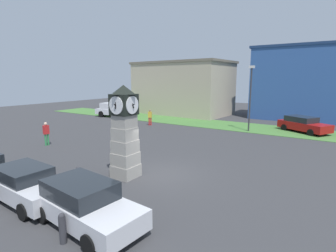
# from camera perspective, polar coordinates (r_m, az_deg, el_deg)

# --- Properties ---
(ground_plane) EXTENTS (87.84, 87.84, 0.00)m
(ground_plane) POSITION_cam_1_polar(r_m,az_deg,el_deg) (14.23, -1.53, -10.39)
(ground_plane) COLOR #38383A
(clock_tower) EXTENTS (1.35, 1.41, 4.72)m
(clock_tower) POSITION_cam_1_polar(r_m,az_deg,el_deg) (13.40, -9.40, -1.49)
(clock_tower) COLOR #A19C91
(clock_tower) RESTS_ON ground_plane
(bollard_near_tower) EXTENTS (0.22, 0.22, 1.00)m
(bollard_near_tower) POSITION_cam_1_polar(r_m,az_deg,el_deg) (9.20, -21.99, -19.89)
(bollard_near_tower) COLOR #333338
(bollard_near_tower) RESTS_ON ground_plane
(bollard_mid_row) EXTENTS (0.25, 0.25, 0.99)m
(bollard_mid_row) POSITION_cam_1_polar(r_m,az_deg,el_deg) (10.67, -19.88, -15.42)
(bollard_mid_row) COLOR brown
(bollard_mid_row) RESTS_ON ground_plane
(bollard_far_row) EXTENTS (0.22, 0.22, 1.01)m
(bollard_far_row) POSITION_cam_1_polar(r_m,az_deg,el_deg) (11.87, -19.95, -12.70)
(bollard_far_row) COLOR maroon
(bollard_far_row) RESTS_ON ground_plane
(bollard_end_row) EXTENTS (0.21, 0.21, 1.04)m
(bollard_end_row) POSITION_cam_1_polar(r_m,az_deg,el_deg) (13.01, -18.90, -10.51)
(bollard_end_row) COLOR #333338
(bollard_end_row) RESTS_ON ground_plane
(car_near_tower) EXTENTS (4.14, 1.95, 1.47)m
(car_near_tower) POSITION_cam_1_polar(r_m,az_deg,el_deg) (12.43, -28.45, -11.10)
(car_near_tower) COLOR silver
(car_near_tower) RESTS_ON ground_plane
(car_by_building) EXTENTS (4.58, 2.24, 1.54)m
(car_by_building) POSITION_cam_1_polar(r_m,az_deg,el_deg) (9.84, -17.71, -15.74)
(car_by_building) COLOR silver
(car_by_building) RESTS_ON ground_plane
(car_silver_hatch) EXTENTS (4.91, 4.02, 1.50)m
(car_silver_hatch) POSITION_cam_1_polar(r_m,az_deg,el_deg) (27.92, 27.36, 0.34)
(car_silver_hatch) COLOR #A51111
(car_silver_hatch) RESTS_ON ground_plane
(pickup_truck) EXTENTS (5.61, 2.46, 1.85)m
(pickup_truck) POSITION_cam_1_polar(r_m,az_deg,el_deg) (35.46, -11.40, 3.42)
(pickup_truck) COLOR silver
(pickup_truck) RESTS_ON ground_plane
(pedestrian_near_bench) EXTENTS (0.46, 0.38, 1.72)m
(pedestrian_near_bench) POSITION_cam_1_polar(r_m,az_deg,el_deg) (28.64, -3.94, 2.12)
(pedestrian_near_bench) COLOR red
(pedestrian_near_bench) RESTS_ON ground_plane
(pedestrian_crossing_lot) EXTENTS (0.26, 0.41, 1.79)m
(pedestrian_crossing_lot) POSITION_cam_1_polar(r_m,az_deg,el_deg) (21.89, -24.98, -1.21)
(pedestrian_crossing_lot) COLOR #338C4C
(pedestrian_crossing_lot) RESTS_ON ground_plane
(street_lamp_far_side) EXTENTS (0.50, 0.24, 6.23)m
(street_lamp_far_side) POSITION_cam_1_polar(r_m,az_deg,el_deg) (26.09, 17.51, 6.67)
(street_lamp_far_side) COLOR #333338
(street_lamp_far_side) RESTS_ON ground_plane
(warehouse_blue_far) EXTENTS (14.05, 8.65, 7.40)m
(warehouse_blue_far) POSITION_cam_1_polar(r_m,az_deg,el_deg) (38.38, 3.14, 8.27)
(warehouse_blue_far) COLOR #B7A88E
(warehouse_blue_far) RESTS_ON ground_plane
(storefront_low_left) EXTENTS (14.42, 7.05, 8.97)m
(storefront_low_left) POSITION_cam_1_polar(r_m,az_deg,el_deg) (36.80, 29.24, 8.14)
(storefront_low_left) COLOR #2D5193
(storefront_low_left) RESTS_ON ground_plane
(grass_verge_far) EXTENTS (52.70, 5.45, 0.04)m
(grass_verge_far) POSITION_cam_1_polar(r_m,az_deg,el_deg) (29.65, 10.81, 0.35)
(grass_verge_far) COLOR #477A38
(grass_verge_far) RESTS_ON ground_plane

